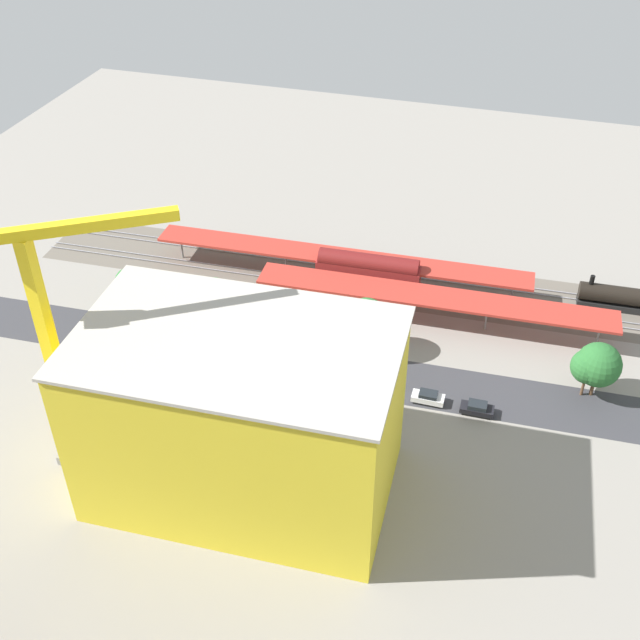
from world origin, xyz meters
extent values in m
plane|color=gray|center=(0.00, 0.00, 0.00)|extent=(193.80, 193.80, 0.00)
cube|color=#665E54|center=(0.00, -20.47, 0.00)|extent=(121.58, 18.63, 0.01)
cube|color=#38383D|center=(0.00, 2.74, 0.00)|extent=(121.39, 13.88, 0.01)
cube|color=#9E9EA8|center=(0.00, -24.06, 0.18)|extent=(121.03, 5.01, 0.12)
cube|color=#9E9EA8|center=(0.00, -22.62, 0.18)|extent=(121.03, 5.01, 0.12)
cube|color=#9E9EA8|center=(0.00, -18.31, 0.18)|extent=(121.03, 5.01, 0.12)
cube|color=#9E9EA8|center=(0.00, -16.87, 0.18)|extent=(121.03, 5.01, 0.12)
cube|color=#B73328|center=(-4.91, -12.01, 4.38)|extent=(52.39, 7.57, 0.40)
cylinder|color=slate|center=(-28.38, -12.96, 2.09)|extent=(0.30, 0.30, 4.18)
cylinder|color=slate|center=(-12.73, -12.33, 2.09)|extent=(0.30, 0.30, 4.18)
cylinder|color=slate|center=(2.92, -11.70, 2.09)|extent=(0.30, 0.30, 4.18)
cylinder|color=slate|center=(18.57, -11.06, 2.09)|extent=(0.30, 0.30, 4.18)
cube|color=#B73328|center=(11.04, -18.95, 4.29)|extent=(59.64, 7.30, 0.42)
cylinder|color=slate|center=(-15.71, -20.03, 2.04)|extent=(0.30, 0.30, 4.08)
cylinder|color=slate|center=(2.12, -19.31, 2.04)|extent=(0.30, 0.30, 4.08)
cylinder|color=slate|center=(19.95, -18.59, 2.04)|extent=(0.30, 0.30, 4.08)
cylinder|color=slate|center=(37.79, -17.87, 2.04)|extent=(0.30, 0.30, 4.08)
cube|color=black|center=(-33.44, -23.34, 0.50)|extent=(16.21, 3.09, 1.00)
cylinder|color=black|center=(-31.90, -23.28, 2.36)|extent=(13.14, 3.24, 2.71)
cylinder|color=black|center=(-26.88, -23.08, 4.41)|extent=(0.70, 0.70, 1.40)
cube|color=black|center=(6.17, -17.59, 0.30)|extent=(14.60, 2.98, 0.60)
cube|color=maroon|center=(6.17, -17.59, 2.55)|extent=(16.24, 3.64, 3.91)
cylinder|color=maroon|center=(6.17, -17.59, 4.76)|extent=(15.60, 3.61, 2.99)
cube|color=black|center=(-13.92, 5.87, 0.15)|extent=(3.59, 1.86, 0.30)
cube|color=black|center=(-13.92, 5.87, 0.65)|extent=(4.28, 1.94, 0.70)
cube|color=#1E2328|center=(-13.92, 5.87, 1.32)|extent=(2.40, 1.69, 0.63)
cube|color=black|center=(-7.54, 5.59, 0.15)|extent=(3.55, 1.78, 0.30)
cube|color=silver|center=(-7.54, 5.59, 0.68)|extent=(4.23, 1.85, 0.77)
cube|color=#1E2328|center=(-7.54, 5.59, 1.33)|extent=(2.37, 1.63, 0.51)
cube|color=black|center=(-0.71, 6.39, 0.15)|extent=(3.69, 2.03, 0.30)
cube|color=maroon|center=(-0.71, 6.39, 0.72)|extent=(4.37, 2.14, 0.84)
cube|color=#1E2328|center=(-0.71, 6.39, 1.47)|extent=(2.48, 1.81, 0.67)
cube|color=black|center=(5.49, 5.69, 0.15)|extent=(3.40, 1.81, 0.30)
cube|color=maroon|center=(5.49, 5.69, 0.70)|extent=(4.04, 1.89, 0.79)
cube|color=#1E2328|center=(5.49, 5.69, 1.41)|extent=(2.27, 1.64, 0.64)
cube|color=black|center=(11.52, 6.37, 0.15)|extent=(3.70, 1.75, 0.30)
cube|color=navy|center=(11.52, 6.37, 0.75)|extent=(4.41, 1.83, 0.90)
cube|color=#1E2328|center=(11.52, 6.37, 1.45)|extent=(2.47, 1.61, 0.52)
cube|color=black|center=(17.56, 6.08, 0.15)|extent=(3.96, 1.76, 0.30)
cube|color=#474C51|center=(17.56, 6.08, 0.70)|extent=(4.71, 1.84, 0.79)
cube|color=#1E2328|center=(17.56, 6.08, 1.39)|extent=(2.64, 1.61, 0.59)
cube|color=yellow|center=(10.21, 25.13, 10.28)|extent=(33.62, 21.23, 20.55)
cube|color=#B7B2A8|center=(10.21, 25.13, 20.75)|extent=(34.25, 21.85, 0.40)
cube|color=gray|center=(30.92, 27.17, 0.60)|extent=(3.60, 3.60, 1.20)
cube|color=yellow|center=(30.92, 27.17, 15.20)|extent=(1.40, 1.40, 30.40)
cube|color=yellow|center=(25.72, 23.89, 31.00)|extent=(16.13, 10.78, 1.20)
cube|color=black|center=(8.96, 10.05, 0.25)|extent=(10.20, 2.68, 0.50)
cube|color=silver|center=(7.77, 10.10, 1.86)|extent=(7.82, 2.85, 2.72)
cube|color=silver|center=(12.82, 9.91, 1.60)|extent=(2.48, 2.65, 2.21)
cylinder|color=brown|center=(2.82, -2.20, 1.70)|extent=(0.58, 0.58, 3.40)
sphere|color=#2D7233|center=(2.82, -2.20, 5.56)|extent=(6.19, 6.19, 6.19)
cylinder|color=brown|center=(-27.89, -1.95, 1.51)|extent=(0.47, 0.47, 3.02)
sphere|color=#28662D|center=(-27.89, -1.95, 5.08)|extent=(5.88, 5.88, 5.88)
cylinder|color=brown|center=(-26.68, -1.57, 1.60)|extent=(0.37, 0.37, 3.20)
sphere|color=#28662D|center=(-26.68, -1.57, 4.80)|extent=(4.56, 4.56, 4.56)
cylinder|color=brown|center=(25.00, -1.81, 1.99)|extent=(0.50, 0.50, 3.97)
sphere|color=#38843D|center=(25.00, -1.81, 5.70)|extent=(4.93, 4.93, 4.93)
cylinder|color=brown|center=(38.37, -1.90, 1.74)|extent=(0.56, 0.56, 3.48)
sphere|color=#28662D|center=(38.37, -1.90, 5.11)|extent=(4.65, 4.65, 4.65)
cylinder|color=#333333|center=(2.30, -2.22, 2.57)|extent=(0.16, 0.16, 5.15)
cube|color=black|center=(2.30, -2.22, 5.60)|extent=(0.36, 0.36, 0.90)
sphere|color=red|center=(2.52, -2.22, 5.30)|extent=(0.20, 0.20, 0.20)
camera|label=1|loc=(-15.58, 82.23, 69.73)|focal=44.18mm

